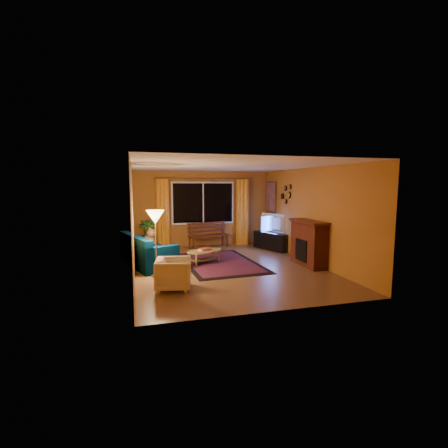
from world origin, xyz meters
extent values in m
cube|color=brown|center=(0.00, 0.00, -0.01)|extent=(4.50, 6.00, 0.02)
cube|color=white|center=(0.00, 0.00, 2.51)|extent=(4.50, 6.00, 0.02)
cube|color=#B3702A|center=(0.00, 3.01, 1.25)|extent=(4.50, 0.02, 2.50)
cube|color=#B3702A|center=(-2.26, 0.00, 1.25)|extent=(0.02, 6.00, 2.50)
cube|color=#B3702A|center=(2.26, 0.00, 1.25)|extent=(0.02, 6.00, 2.50)
cube|color=black|center=(0.00, 2.94, 1.45)|extent=(2.00, 0.02, 1.30)
cylinder|color=#BF8C3F|center=(0.00, 2.90, 2.25)|extent=(3.20, 0.03, 0.03)
cylinder|color=orange|center=(-1.35, 2.88, 1.12)|extent=(0.36, 0.36, 2.24)
cylinder|color=orange|center=(1.35, 2.88, 1.12)|extent=(0.36, 0.36, 2.24)
cube|color=#451C0C|center=(0.10, 2.54, 0.20)|extent=(1.42, 0.74, 0.41)
imported|color=#235B1E|center=(-1.86, 2.62, 0.48)|extent=(0.56, 0.56, 0.96)
cube|color=#001832|center=(-1.91, 0.66, 0.40)|extent=(1.41, 2.14, 0.80)
imported|color=beige|center=(-1.50, -1.45, 0.34)|extent=(0.74, 0.77, 0.69)
cylinder|color=#BF8C3F|center=(-1.77, -0.44, 0.75)|extent=(0.29, 0.29, 1.50)
cube|color=maroon|center=(-0.08, 0.43, 0.01)|extent=(2.00, 3.01, 0.02)
cylinder|color=olive|center=(-0.48, 0.46, 0.18)|extent=(1.24, 1.24, 0.36)
cube|color=black|center=(2.00, 1.76, 0.27)|extent=(0.89, 1.38, 0.55)
imported|color=black|center=(2.00, 1.76, 0.84)|extent=(0.60, 0.97, 0.59)
cube|color=maroon|center=(2.05, -0.40, 0.55)|extent=(0.40, 1.20, 1.10)
cube|color=orange|center=(2.22, 2.45, 1.65)|extent=(0.04, 0.76, 0.96)
camera|label=1|loc=(-2.18, -7.69, 2.05)|focal=26.00mm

